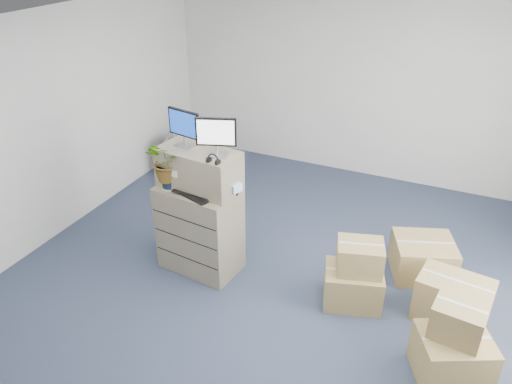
% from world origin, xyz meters
% --- Properties ---
extents(ground, '(7.00, 7.00, 0.00)m').
position_xyz_m(ground, '(0.00, 0.00, 0.00)').
color(ground, '#243142').
rests_on(ground, ground).
extents(wall_back, '(6.00, 0.02, 2.80)m').
position_xyz_m(wall_back, '(0.00, 3.51, 1.40)').
color(wall_back, beige).
rests_on(wall_back, ground).
extents(filing_cabinet_lower, '(0.95, 0.64, 1.05)m').
position_xyz_m(filing_cabinet_lower, '(-0.91, 0.24, 0.52)').
color(filing_cabinet_lower, gray).
rests_on(filing_cabinet_lower, ground).
extents(filing_cabinet_upper, '(0.94, 0.54, 0.45)m').
position_xyz_m(filing_cabinet_upper, '(-0.91, 0.29, 1.27)').
color(filing_cabinet_upper, gray).
rests_on(filing_cabinet_upper, filing_cabinet_lower).
extents(monitor_left, '(0.41, 0.20, 0.41)m').
position_xyz_m(monitor_left, '(-1.09, 0.33, 1.73)').
color(monitor_left, '#99999E').
rests_on(monitor_left, filing_cabinet_upper).
extents(monitor_right, '(0.41, 0.23, 0.42)m').
position_xyz_m(monitor_right, '(-0.65, 0.25, 1.73)').
color(monitor_right, '#99999E').
rests_on(monitor_right, filing_cabinet_upper).
extents(headphones, '(0.14, 0.03, 0.13)m').
position_xyz_m(headphones, '(-0.60, 0.08, 1.53)').
color(headphones, black).
rests_on(headphones, filing_cabinet_upper).
extents(keyboard, '(0.56, 0.37, 0.03)m').
position_xyz_m(keyboard, '(-0.89, 0.12, 1.06)').
color(keyboard, black).
rests_on(keyboard, filing_cabinet_lower).
extents(mouse, '(0.11, 0.09, 0.03)m').
position_xyz_m(mouse, '(-0.62, 0.08, 1.06)').
color(mouse, silver).
rests_on(mouse, filing_cabinet_lower).
extents(water_bottle, '(0.08, 0.08, 0.28)m').
position_xyz_m(water_bottle, '(-0.86, 0.25, 1.19)').
color(water_bottle, '#95989D').
rests_on(water_bottle, filing_cabinet_lower).
extents(phone_dock, '(0.07, 0.06, 0.14)m').
position_xyz_m(phone_dock, '(-0.95, 0.29, 1.10)').
color(phone_dock, silver).
rests_on(phone_dock, filing_cabinet_lower).
extents(external_drive, '(0.22, 0.18, 0.06)m').
position_xyz_m(external_drive, '(-0.55, 0.34, 1.08)').
color(external_drive, black).
rests_on(external_drive, filing_cabinet_lower).
extents(tissue_box, '(0.27, 0.20, 0.09)m').
position_xyz_m(tissue_box, '(-0.53, 0.30, 1.15)').
color(tissue_box, '#43A5E6').
rests_on(tissue_box, external_drive).
extents(potted_plant, '(0.54, 0.57, 0.45)m').
position_xyz_m(potted_plant, '(-1.21, 0.14, 1.30)').
color(potted_plant, '#AFC9A2').
rests_on(potted_plant, filing_cabinet_lower).
extents(office_chair, '(0.87, 0.85, 0.69)m').
position_xyz_m(office_chair, '(-2.40, 2.39, 0.35)').
color(office_chair, slate).
rests_on(office_chair, ground).
extents(cardboard_boxes, '(1.81, 2.19, 0.78)m').
position_xyz_m(cardboard_boxes, '(1.56, 0.44, 0.29)').
color(cardboard_boxes, olive).
rests_on(cardboard_boxes, ground).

